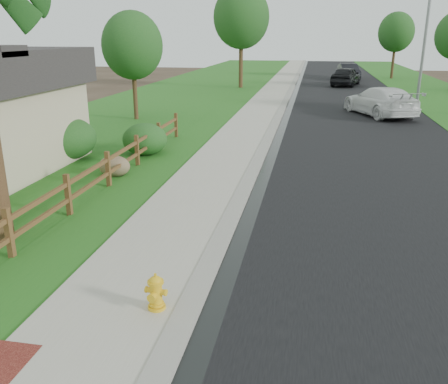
% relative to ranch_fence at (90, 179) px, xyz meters
% --- Properties ---
extents(ground, '(120.00, 120.00, 0.00)m').
position_rel_ranch_fence_xyz_m(ground, '(3.60, -6.40, -0.62)').
color(ground, '#372A1E').
extents(road, '(8.00, 90.00, 0.02)m').
position_rel_ranch_fence_xyz_m(road, '(8.20, 28.60, -0.61)').
color(road, black).
rests_on(road, ground).
extents(curb, '(0.40, 90.00, 0.12)m').
position_rel_ranch_fence_xyz_m(curb, '(4.00, 28.60, -0.56)').
color(curb, gray).
rests_on(curb, ground).
extents(wet_gutter, '(0.50, 90.00, 0.00)m').
position_rel_ranch_fence_xyz_m(wet_gutter, '(4.35, 28.60, -0.60)').
color(wet_gutter, black).
rests_on(wet_gutter, road).
extents(sidewalk, '(2.20, 90.00, 0.10)m').
position_rel_ranch_fence_xyz_m(sidewalk, '(2.70, 28.60, -0.57)').
color(sidewalk, '#A39F8E').
rests_on(sidewalk, ground).
extents(grass_strip, '(1.60, 90.00, 0.06)m').
position_rel_ranch_fence_xyz_m(grass_strip, '(0.80, 28.60, -0.59)').
color(grass_strip, '#1F5D1A').
rests_on(grass_strip, ground).
extents(lawn_near, '(9.00, 90.00, 0.04)m').
position_rel_ranch_fence_xyz_m(lawn_near, '(-4.40, 28.60, -0.60)').
color(lawn_near, '#1F5D1A').
rests_on(lawn_near, ground).
extents(verge_far, '(6.00, 90.00, 0.04)m').
position_rel_ranch_fence_xyz_m(verge_far, '(15.10, 28.60, -0.60)').
color(verge_far, '#1F5D1A').
rests_on(verge_far, ground).
extents(ranch_fence, '(0.12, 16.92, 1.10)m').
position_rel_ranch_fence_xyz_m(ranch_fence, '(0.00, 0.00, 0.00)').
color(ranch_fence, '#4E361A').
rests_on(ranch_fence, ground).
extents(fire_hydrant, '(0.41, 0.33, 0.63)m').
position_rel_ranch_fence_xyz_m(fire_hydrant, '(3.50, -4.97, -0.23)').
color(fire_hydrant, yellow).
rests_on(fire_hydrant, sidewalk).
extents(white_suv, '(4.13, 5.86, 1.58)m').
position_rel_ranch_fence_xyz_m(white_suv, '(9.49, 16.30, 0.19)').
color(white_suv, silver).
rests_on(white_suv, road).
extents(dark_car_mid, '(3.12, 5.18, 1.65)m').
position_rel_ranch_fence_xyz_m(dark_car_mid, '(8.54, 32.57, 0.23)').
color(dark_car_mid, black).
rests_on(dark_car_mid, road).
extents(dark_car_far, '(2.20, 4.83, 1.54)m').
position_rel_ranch_fence_xyz_m(dark_car_far, '(9.15, 38.75, 0.17)').
color(dark_car_far, black).
rests_on(dark_car_far, road).
extents(streetlight, '(1.97, 1.01, 9.04)m').
position_rel_ranch_fence_xyz_m(streetlight, '(12.14, 20.72, 4.50)').
color(streetlight, gray).
rests_on(streetlight, ground).
extents(boulder, '(1.14, 0.94, 0.68)m').
position_rel_ranch_fence_xyz_m(boulder, '(-0.30, 2.33, -0.28)').
color(boulder, brown).
rests_on(boulder, ground).
extents(shrub_c, '(1.73, 1.73, 1.20)m').
position_rel_ranch_fence_xyz_m(shrub_c, '(-0.30, 5.23, -0.02)').
color(shrub_c, '#194819').
rests_on(shrub_c, ground).
extents(shrub_d, '(2.90, 2.90, 1.55)m').
position_rel_ranch_fence_xyz_m(shrub_d, '(-2.90, 4.05, 0.16)').
color(shrub_d, '#194819').
rests_on(shrub_d, ground).
extents(tree_near_left, '(3.10, 3.10, 5.50)m').
position_rel_ranch_fence_xyz_m(tree_near_left, '(-3.40, 12.57, 3.16)').
color(tree_near_left, '#3B2818').
rests_on(tree_near_left, ground).
extents(tree_mid_left, '(4.57, 4.57, 8.16)m').
position_rel_ranch_fence_xyz_m(tree_mid_left, '(-0.30, 29.19, 5.02)').
color(tree_mid_left, '#3B2818').
rests_on(tree_mid_left, ground).
extents(tree_far_right, '(3.52, 3.52, 6.48)m').
position_rel_ranch_fence_xyz_m(tree_far_right, '(13.58, 40.66, 3.92)').
color(tree_far_right, '#3B2818').
rests_on(tree_far_right, ground).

